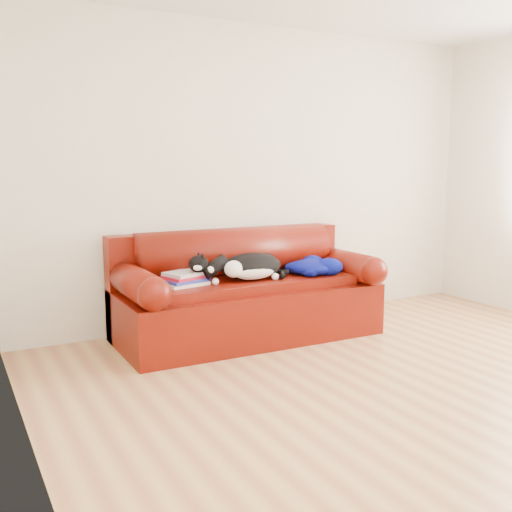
{
  "coord_description": "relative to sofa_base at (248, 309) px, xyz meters",
  "views": [
    {
      "loc": [
        -2.58,
        -2.74,
        1.42
      ],
      "look_at": [
        -0.41,
        1.35,
        0.69
      ],
      "focal_mm": 42.0,
      "sensor_mm": 36.0,
      "label": 1
    }
  ],
  "objects": [
    {
      "name": "ground",
      "position": [
        0.41,
        -1.49,
        -0.24
      ],
      "size": [
        4.5,
        4.5,
        0.0
      ],
      "primitive_type": "plane",
      "color": "#985E3C",
      "rests_on": "ground"
    },
    {
      "name": "room_shell",
      "position": [
        0.53,
        -1.48,
        1.43
      ],
      "size": [
        4.52,
        4.02,
        2.61
      ],
      "color": "beige",
      "rests_on": "ground"
    },
    {
      "name": "cat",
      "position": [
        -0.03,
        -0.11,
        0.36
      ],
      "size": [
        0.76,
        0.38,
        0.27
      ],
      "rotation": [
        0.0,
        0.0,
        0.21
      ],
      "color": "black",
      "rests_on": "sofa_base"
    },
    {
      "name": "blanket",
      "position": [
        0.55,
        -0.12,
        0.33
      ],
      "size": [
        0.49,
        0.48,
        0.15
      ],
      "rotation": [
        0.0,
        0.0,
        -0.33
      ],
      "color": "#020D45",
      "rests_on": "sofa_base"
    },
    {
      "name": "book_stack",
      "position": [
        -0.56,
        -0.05,
        0.31
      ],
      "size": [
        0.36,
        0.31,
        0.1
      ],
      "rotation": [
        0.0,
        0.0,
        0.27
      ],
      "color": "beige",
      "rests_on": "sofa_base"
    },
    {
      "name": "sofa_base",
      "position": [
        0.0,
        0.0,
        0.0
      ],
      "size": [
        2.1,
        0.9,
        0.5
      ],
      "color": "#370A02",
      "rests_on": "ground"
    },
    {
      "name": "sofa_back",
      "position": [
        -0.0,
        0.24,
        0.3
      ],
      "size": [
        2.1,
        1.01,
        0.88
      ],
      "color": "#370A02",
      "rests_on": "ground"
    }
  ]
}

